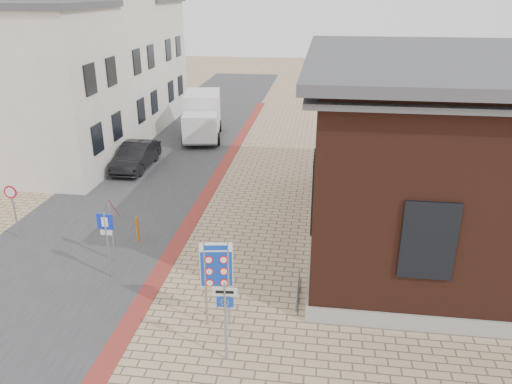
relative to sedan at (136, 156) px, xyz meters
The scene contains 16 objects.
ground 14.52m from the sedan, 63.37° to the right, with size 120.00×120.00×0.00m, color tan.
road_strip 2.37m from the sedan, 63.86° to the left, with size 7.00×60.00×0.02m, color #38383A.
curb_strip 5.43m from the sedan, 33.35° to the right, with size 0.60×40.00×0.02m, color maroon.
brick_building 16.84m from the sedan, 21.06° to the right, with size 13.00×13.00×6.80m.
townhouse_near 5.77m from the sedan, 167.92° to the right, with size 7.40×6.40×8.30m.
townhouse_mid 7.79m from the sedan, 131.74° to the left, with size 7.40×6.40×9.10m.
townhouse_far 12.42m from the sedan, 112.15° to the left, with size 7.40×6.40×8.30m.
bike_rack 14.13m from the sedan, 49.63° to the right, with size 0.08×1.80×0.60m.
sedan is the anchor object (origin of this frame).
box_truck 6.60m from the sedan, 71.31° to the left, with size 2.96×5.55×2.76m.
border_sign 14.34m from the sedan, 60.68° to the right, with size 0.89×0.18×2.60m.
essen_sign 15.75m from the sedan, 61.53° to the right, with size 0.61×0.08×2.27m.
parking_sign 10.95m from the sedan, 74.04° to the right, with size 0.52×0.07×2.35m.
yield_sign 9.90m from the sedan, 74.07° to the right, with size 0.82×0.11×2.30m.
speed_sign 8.46m from the sedan, 101.10° to the right, with size 0.50×0.07×2.14m.
bollard 8.51m from the sedan, 69.35° to the right, with size 0.09×0.09×1.00m, color orange.
Camera 1 is at (3.14, -10.93, 8.81)m, focal length 35.00 mm.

